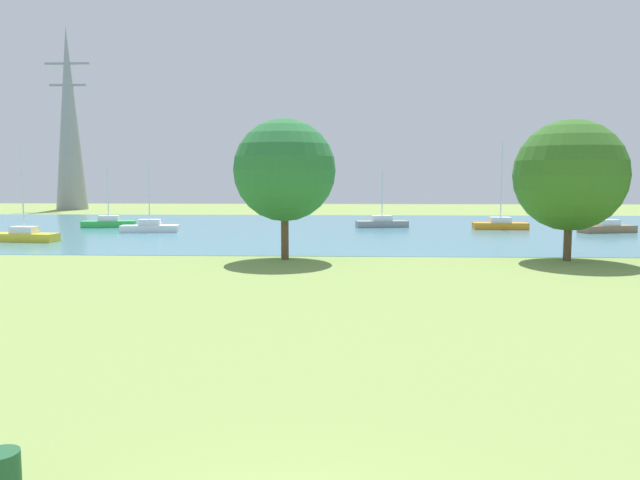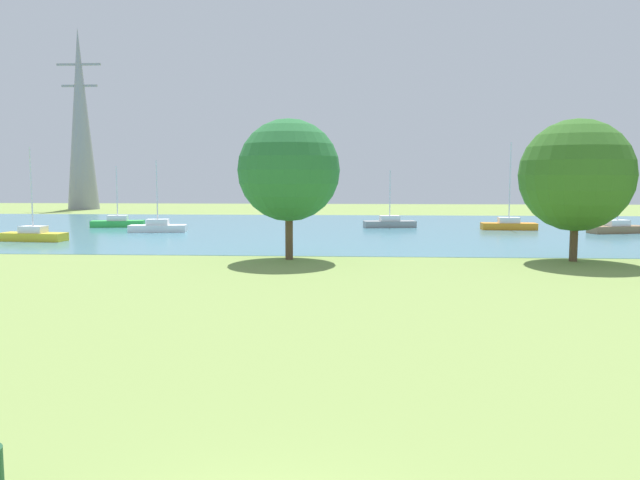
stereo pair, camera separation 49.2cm
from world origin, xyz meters
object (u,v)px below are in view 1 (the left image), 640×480
object	(u,v)px
sailboat_green	(109,223)
litter_bin	(1,479)
sailboat_white	(150,227)
electricity_pylon	(69,119)
sailboat_gray	(382,223)
sailboat_brown	(607,228)
sailboat_yellow	(25,235)
sailboat_orange	(500,224)
tree_west_far	(570,175)
tree_east_far	(284,170)

from	to	relation	value
sailboat_green	litter_bin	bearing A→B (deg)	-70.76
sailboat_white	electricity_pylon	xyz separation A→B (m)	(-22.92, 36.77, 12.50)
sailboat_gray	sailboat_white	size ratio (longest dim) A/B	0.87
sailboat_white	sailboat_brown	distance (m)	38.87
litter_bin	sailboat_yellow	xyz separation A→B (m)	(-18.46, 36.16, 0.06)
sailboat_white	sailboat_green	world-z (taller)	sailboat_white
sailboat_gray	sailboat_orange	bearing A→B (deg)	-10.41
litter_bin	sailboat_gray	size ratio (longest dim) A/B	0.15
tree_west_far	sailboat_brown	bearing A→B (deg)	61.96
sailboat_gray	sailboat_white	distance (m)	21.00
sailboat_green	sailboat_orange	size ratio (longest dim) A/B	0.73
litter_bin	electricity_pylon	xyz separation A→B (m)	(-34.60, 80.87, 12.55)
sailboat_yellow	sailboat_white	size ratio (longest dim) A/B	1.12
litter_bin	tree_east_far	xyz separation A→B (m)	(1.50, 27.15, 4.70)
sailboat_brown	tree_east_far	bearing A→B (deg)	-144.63
sailboat_orange	tree_east_far	distance (m)	27.77
sailboat_yellow	sailboat_orange	distance (m)	39.28
sailboat_orange	sailboat_green	bearing A→B (deg)	178.74
sailboat_brown	tree_west_far	bearing A→B (deg)	-118.04
sailboat_green	tree_west_far	distance (m)	41.19
sailboat_white	sailboat_gray	bearing A→B (deg)	16.96
sailboat_yellow	sailboat_white	distance (m)	10.43
sailboat_green	tree_west_far	bearing A→B (deg)	-32.13
tree_west_far	sailboat_gray	bearing A→B (deg)	111.74
sailboat_green	tree_east_far	distance (m)	29.16
sailboat_brown	sailboat_yellow	bearing A→B (deg)	-168.59
sailboat_brown	tree_west_far	xyz separation A→B (m)	(-9.63, -18.07, 4.37)
tree_west_far	sailboat_green	bearing A→B (deg)	147.87
sailboat_yellow	tree_east_far	bearing A→B (deg)	-24.30
sailboat_gray	tree_east_far	world-z (taller)	tree_east_far
sailboat_white	sailboat_orange	world-z (taller)	sailboat_orange
tree_east_far	sailboat_brown	bearing A→B (deg)	35.37
sailboat_white	sailboat_green	size ratio (longest dim) A/B	1.08
sailboat_yellow	tree_east_far	xyz separation A→B (m)	(19.96, -9.01, 4.64)
sailboat_orange	tree_west_far	world-z (taller)	tree_west_far
electricity_pylon	sailboat_orange	bearing A→B (deg)	-31.34
sailboat_yellow	electricity_pylon	world-z (taller)	electricity_pylon
sailboat_white	tree_east_far	distance (m)	21.97
litter_bin	tree_west_far	world-z (taller)	tree_west_far
sailboat_orange	electricity_pylon	world-z (taller)	electricity_pylon
sailboat_white	tree_east_far	size ratio (longest dim) A/B	0.76
litter_bin	sailboat_brown	size ratio (longest dim) A/B	0.15
sailboat_yellow	electricity_pylon	distance (m)	49.15
electricity_pylon	sailboat_green	bearing A→B (deg)	-61.22
sailboat_white	tree_west_far	world-z (taller)	tree_west_far
tree_east_far	sailboat_white	bearing A→B (deg)	127.89
sailboat_white	sailboat_brown	xyz separation A→B (m)	(38.85, 1.27, -0.01)
sailboat_yellow	electricity_pylon	xyz separation A→B (m)	(-16.14, 44.71, 12.49)
sailboat_orange	sailboat_white	bearing A→B (deg)	-172.19
sailboat_yellow	tree_east_far	size ratio (longest dim) A/B	0.86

